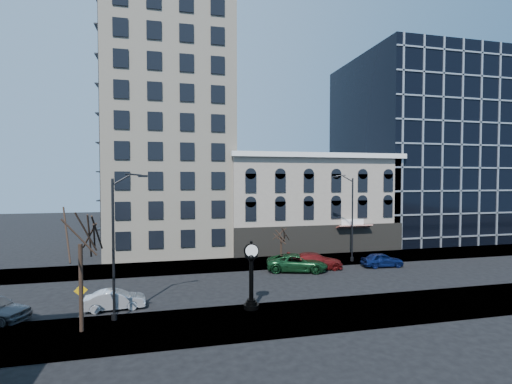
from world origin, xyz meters
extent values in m
plane|color=black|center=(0.00, 0.00, 0.00)|extent=(160.00, 160.00, 0.00)
cube|color=gray|center=(0.00, 8.00, 0.06)|extent=(160.00, 6.00, 0.12)
cube|color=gray|center=(0.00, -8.00, 0.06)|extent=(160.00, 6.00, 0.12)
cube|color=beige|center=(-6.00, 19.00, 19.00)|extent=(15.00, 15.00, 38.00)
cube|color=#9E9282|center=(12.00, 16.00, 6.00)|extent=(22.00, 10.00, 12.00)
cube|color=white|center=(12.00, 10.80, 12.20)|extent=(22.60, 0.80, 0.60)
cube|color=black|center=(12.00, 10.95, 1.80)|extent=(22.00, 0.30, 3.60)
cube|color=maroon|center=(16.00, 10.40, 3.40)|extent=(4.50, 1.18, 0.55)
cube|color=black|center=(32.00, 21.00, 14.00)|extent=(20.00, 20.00, 28.00)
cylinder|color=black|center=(-0.70, -6.00, 0.27)|extent=(1.09, 1.09, 0.30)
cylinder|color=black|center=(-0.70, -6.00, 0.52)|extent=(0.80, 0.80, 0.20)
cylinder|color=black|center=(-0.70, -6.00, 0.70)|extent=(0.60, 0.60, 0.16)
cylinder|color=black|center=(-0.70, -6.00, 2.21)|extent=(0.32, 0.32, 2.88)
sphere|color=black|center=(-0.70, -6.00, 3.75)|extent=(0.56, 0.56, 0.56)
cube|color=black|center=(-0.70, -6.00, 3.85)|extent=(0.92, 0.43, 0.25)
cylinder|color=black|center=(-0.70, -6.00, 4.25)|extent=(1.08, 0.55, 1.03)
cylinder|color=white|center=(-0.70, -6.17, 4.25)|extent=(0.86, 0.23, 0.88)
cylinder|color=white|center=(-0.70, -5.83, 4.25)|extent=(0.86, 0.23, 0.88)
sphere|color=black|center=(-0.70, -6.00, 4.85)|extent=(0.20, 0.20, 0.20)
cylinder|color=black|center=(-9.82, -6.00, 4.71)|extent=(0.17, 0.17, 9.18)
cylinder|color=black|center=(-9.82, -6.00, 0.33)|extent=(0.38, 0.38, 0.43)
cube|color=black|center=(-7.86, -5.48, 9.46)|extent=(0.63, 0.38, 0.15)
cylinder|color=black|center=(13.52, 6.20, 4.75)|extent=(0.17, 0.17, 9.26)
cylinder|color=black|center=(13.52, 6.20, 0.34)|extent=(0.39, 0.39, 0.43)
cube|color=black|center=(11.61, 6.94, 9.54)|extent=(0.64, 0.44, 0.15)
cylinder|color=#322319|center=(-11.47, -7.47, 2.75)|extent=(0.25, 0.25, 5.27)
cylinder|color=#322319|center=(5.47, 6.86, 1.58)|extent=(0.23, 0.23, 2.92)
cylinder|color=black|center=(-11.81, -6.00, 1.25)|extent=(0.06, 0.06, 2.27)
cube|color=#FFB80D|center=(-11.81, -6.00, 2.18)|extent=(0.78, 0.25, 0.80)
imported|color=silver|center=(-10.09, -3.57, 0.68)|extent=(4.22, 1.70, 1.36)
imported|color=#143F1E|center=(6.20, 3.80, 0.85)|extent=(6.65, 4.44, 1.70)
imported|color=maroon|center=(8.34, 4.27, 0.82)|extent=(5.93, 3.11, 1.64)
imported|color=#0C194C|center=(15.54, 3.46, 0.74)|extent=(4.45, 2.03, 1.48)
camera|label=1|loc=(-6.30, -31.22, 9.26)|focal=26.00mm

